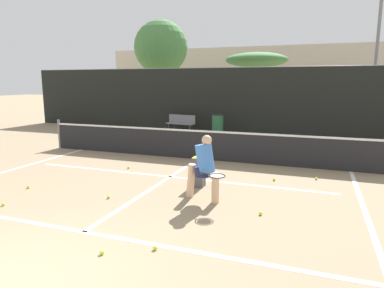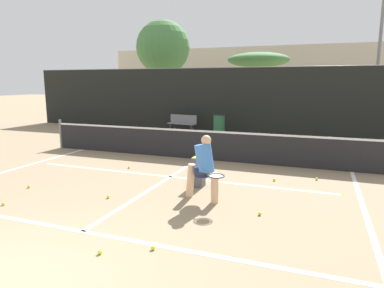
{
  "view_description": "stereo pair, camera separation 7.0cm",
  "coord_description": "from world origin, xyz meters",
  "px_view_note": "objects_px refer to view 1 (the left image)",
  "views": [
    {
      "loc": [
        3.52,
        -2.41,
        2.46
      ],
      "look_at": [
        0.67,
        5.37,
        0.95
      ],
      "focal_mm": 32.0,
      "sensor_mm": 36.0,
      "label": 1
    },
    {
      "loc": [
        3.59,
        -2.39,
        2.46
      ],
      "look_at": [
        0.67,
        5.37,
        0.95
      ],
      "focal_mm": 32.0,
      "sensor_mm": 36.0,
      "label": 2
    }
  ],
  "objects_px": {
    "ball_hopper": "(198,171)",
    "trash_bin": "(218,125)",
    "player_practicing": "(204,166)",
    "courtside_bench": "(181,123)",
    "parked_car": "(183,111)"
  },
  "relations": [
    {
      "from": "trash_bin",
      "to": "parked_car",
      "type": "relative_size",
      "value": 0.22
    },
    {
      "from": "trash_bin",
      "to": "parked_car",
      "type": "height_order",
      "value": "parked_car"
    },
    {
      "from": "courtside_bench",
      "to": "parked_car",
      "type": "bearing_deg",
      "value": 118.58
    },
    {
      "from": "ball_hopper",
      "to": "courtside_bench",
      "type": "xyz_separation_m",
      "value": [
        -3.69,
        8.04,
        0.09
      ]
    },
    {
      "from": "courtside_bench",
      "to": "trash_bin",
      "type": "bearing_deg",
      "value": 0.42
    },
    {
      "from": "player_practicing",
      "to": "ball_hopper",
      "type": "bearing_deg",
      "value": 132.04
    },
    {
      "from": "player_practicing",
      "to": "trash_bin",
      "type": "xyz_separation_m",
      "value": [
        -2.17,
        8.64,
        -0.25
      ]
    },
    {
      "from": "player_practicing",
      "to": "ball_hopper",
      "type": "distance_m",
      "value": 1.04
    },
    {
      "from": "courtside_bench",
      "to": "trash_bin",
      "type": "height_order",
      "value": "trash_bin"
    },
    {
      "from": "player_practicing",
      "to": "courtside_bench",
      "type": "bearing_deg",
      "value": 130.75
    },
    {
      "from": "trash_bin",
      "to": "parked_car",
      "type": "distance_m",
      "value": 5.87
    },
    {
      "from": "ball_hopper",
      "to": "trash_bin",
      "type": "xyz_separation_m",
      "value": [
        -1.74,
        7.78,
        0.12
      ]
    },
    {
      "from": "player_practicing",
      "to": "courtside_bench",
      "type": "height_order",
      "value": "player_practicing"
    },
    {
      "from": "ball_hopper",
      "to": "trash_bin",
      "type": "bearing_deg",
      "value": 102.63
    },
    {
      "from": "trash_bin",
      "to": "courtside_bench",
      "type": "bearing_deg",
      "value": 172.25
    }
  ]
}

